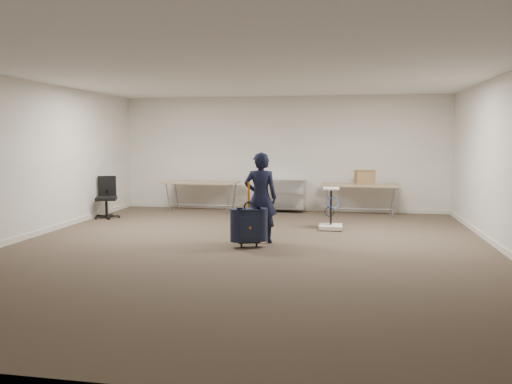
# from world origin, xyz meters

# --- Properties ---
(ground) EXTENTS (9.00, 9.00, 0.00)m
(ground) POSITION_xyz_m (0.00, 0.00, 0.00)
(ground) COLOR #3F3426
(ground) RESTS_ON ground
(room_shell) EXTENTS (8.00, 9.00, 9.00)m
(room_shell) POSITION_xyz_m (0.00, 1.38, 0.05)
(room_shell) COLOR white
(room_shell) RESTS_ON ground
(folding_table_left) EXTENTS (1.80, 0.75, 0.73)m
(folding_table_left) POSITION_xyz_m (-1.90, 3.95, 0.68)
(folding_table_left) COLOR tan
(folding_table_left) RESTS_ON ground
(folding_table_right) EXTENTS (1.80, 0.75, 0.73)m
(folding_table_right) POSITION_xyz_m (1.90, 3.95, 0.68)
(folding_table_right) COLOR tan
(folding_table_right) RESTS_ON ground
(wire_shelf) EXTENTS (1.22, 0.47, 0.80)m
(wire_shelf) POSITION_xyz_m (0.00, 4.20, 0.44)
(wire_shelf) COLOR silver
(wire_shelf) RESTS_ON ground
(person) EXTENTS (0.60, 0.44, 1.55)m
(person) POSITION_xyz_m (0.14, 0.59, 0.77)
(person) COLOR black
(person) RESTS_ON ground
(suitcase) EXTENTS (0.45, 0.35, 1.08)m
(suitcase) POSITION_xyz_m (0.01, 0.17, 0.37)
(suitcase) COLOR black
(suitcase) RESTS_ON ground
(office_chair) EXTENTS (0.57, 0.57, 0.93)m
(office_chair) POSITION_xyz_m (-3.71, 2.59, 0.28)
(office_chair) COLOR black
(office_chair) RESTS_ON ground
(equipment_cart) EXTENTS (0.46, 0.46, 0.82)m
(equipment_cart) POSITION_xyz_m (1.29, 2.03, 0.22)
(equipment_cart) COLOR beige
(equipment_cart) RESTS_ON ground
(cardboard_box) EXTENTS (0.48, 0.40, 0.32)m
(cardboard_box) POSITION_xyz_m (1.99, 4.01, 0.89)
(cardboard_box) COLOR olive
(cardboard_box) RESTS_ON folding_table_right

